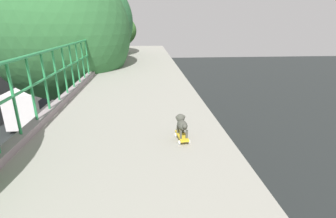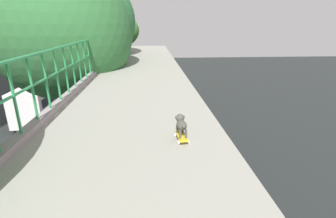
% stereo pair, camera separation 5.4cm
% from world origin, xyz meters
% --- Properties ---
extents(overpass_deck, '(3.33, 37.57, 0.47)m').
position_xyz_m(overpass_deck, '(1.36, -0.00, 6.10)').
color(overpass_deck, gray).
rests_on(overpass_deck, bridge_pier).
extents(car_white_fifth, '(1.98, 4.58, 1.30)m').
position_xyz_m(car_white_fifth, '(-4.22, 9.13, 0.61)').
color(car_white_fifth, white).
rests_on(car_white_fifth, ground).
extents(city_bus, '(2.70, 11.88, 3.07)m').
position_xyz_m(city_bus, '(-7.84, 22.03, 1.75)').
color(city_bus, white).
rests_on(city_bus, ground).
extents(roadside_tree_mid, '(5.67, 5.67, 10.44)m').
position_xyz_m(roadside_tree_mid, '(-1.77, 8.77, 7.65)').
color(roadside_tree_mid, brown).
rests_on(roadside_tree_mid, ground).
extents(roadside_tree_far, '(5.33, 5.33, 10.77)m').
position_xyz_m(roadside_tree_far, '(-1.68, 12.93, 8.12)').
color(roadside_tree_far, brown).
rests_on(roadside_tree_far, ground).
extents(roadside_tree_farthest, '(4.67, 4.67, 9.11)m').
position_xyz_m(roadside_tree_farthest, '(-1.57, 23.76, 7.35)').
color(roadside_tree_farthest, brown).
rests_on(roadside_tree_farthest, ground).
extents(toy_skateboard, '(0.21, 0.43, 0.09)m').
position_xyz_m(toy_skateboard, '(2.24, 1.33, 6.40)').
color(toy_skateboard, gold).
rests_on(toy_skateboard, overpass_deck).
extents(small_dog, '(0.18, 0.40, 0.31)m').
position_xyz_m(small_dog, '(2.24, 1.35, 6.61)').
color(small_dog, '#46473E').
rests_on(small_dog, toy_skateboard).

